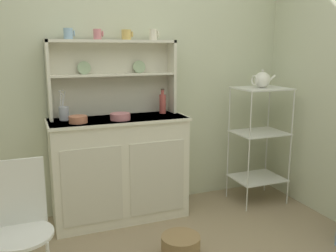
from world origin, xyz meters
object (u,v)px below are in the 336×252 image
at_px(utensil_jar, 64,113).
at_px(cup_sky_0, 68,34).
at_px(bakers_rack, 259,132).
at_px(hutch_shelf_unit, 112,71).
at_px(hutch_cabinet, 120,168).
at_px(floor_basket, 181,247).
at_px(porcelain_teapot, 262,80).
at_px(wire_chair, 19,220).
at_px(bowl_mixing_large, 78,119).
at_px(jam_bottle, 163,103).

bearing_deg(utensil_jar, cup_sky_0, 29.99).
xyz_separation_m(bakers_rack, utensil_jar, (-1.75, 0.21, 0.27)).
xyz_separation_m(hutch_shelf_unit, bakers_rack, (1.32, -0.29, -0.58)).
height_order(hutch_cabinet, floor_basket, hutch_cabinet).
distance_m(hutch_cabinet, porcelain_teapot, 1.51).
height_order(hutch_cabinet, wire_chair, hutch_cabinet).
distance_m(cup_sky_0, porcelain_teapot, 1.74).
relative_size(hutch_cabinet, wire_chair, 1.36).
xyz_separation_m(hutch_cabinet, hutch_shelf_unit, (0.00, 0.16, 0.81)).
bearing_deg(hutch_cabinet, bowl_mixing_large, -167.77).
bearing_deg(hutch_shelf_unit, floor_basket, -76.09).
height_order(hutch_shelf_unit, floor_basket, hutch_shelf_unit).
bearing_deg(hutch_cabinet, utensil_jar, 169.58).
relative_size(jam_bottle, porcelain_teapot, 0.94).
xyz_separation_m(bowl_mixing_large, porcelain_teapot, (1.66, -0.05, 0.26)).
distance_m(cup_sky_0, jam_bottle, 0.98).
bearing_deg(hutch_shelf_unit, hutch_cabinet, -90.00).
bearing_deg(jam_bottle, bowl_mixing_large, -168.24).
height_order(hutch_cabinet, cup_sky_0, cup_sky_0).
xyz_separation_m(bakers_rack, bowl_mixing_large, (-1.66, 0.05, 0.23)).
relative_size(floor_basket, cup_sky_0, 3.20).
xyz_separation_m(hutch_cabinet, wire_chair, (-0.79, -0.87, 0.06)).
bearing_deg(jam_bottle, floor_basket, -102.42).
xyz_separation_m(jam_bottle, porcelain_teapot, (0.89, -0.21, 0.20)).
height_order(bowl_mixing_large, jam_bottle, jam_bottle).
distance_m(hutch_cabinet, cup_sky_0, 1.18).
relative_size(hutch_cabinet, utensil_jar, 4.72).
distance_m(floor_basket, bowl_mixing_large, 1.24).
bearing_deg(porcelain_teapot, wire_chair, -160.61).
bearing_deg(porcelain_teapot, utensil_jar, 173.32).
distance_m(bakers_rack, cup_sky_0, 1.92).
distance_m(bakers_rack, jam_bottle, 0.97).
relative_size(floor_basket, porcelain_teapot, 1.18).
height_order(cup_sky_0, bowl_mixing_large, cup_sky_0).
height_order(hutch_cabinet, bakers_rack, bakers_rack).
bearing_deg(utensil_jar, floor_basket, -52.54).
height_order(bakers_rack, jam_bottle, jam_bottle).
bearing_deg(porcelain_teapot, floor_basket, -148.67).
bearing_deg(floor_basket, hutch_shelf_unit, 103.91).
relative_size(floor_basket, bowl_mixing_large, 1.91).
bearing_deg(floor_basket, bakers_rack, 31.29).
xyz_separation_m(wire_chair, bowl_mixing_large, (0.45, 0.80, 0.40)).
relative_size(jam_bottle, utensil_jar, 0.90).
relative_size(hutch_shelf_unit, wire_chair, 1.27).
bearing_deg(wire_chair, floor_basket, -0.38).
bearing_deg(floor_basket, jam_bottle, 77.58).
height_order(cup_sky_0, porcelain_teapot, cup_sky_0).
distance_m(utensil_jar, porcelain_teapot, 1.78).
distance_m(hutch_shelf_unit, cup_sky_0, 0.47).
bearing_deg(cup_sky_0, floor_basket, -57.10).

